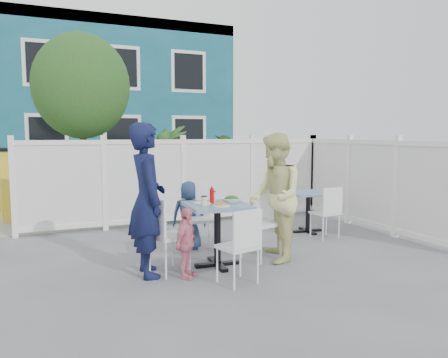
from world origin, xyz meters
name	(u,v)px	position (x,y,z in m)	size (l,w,h in m)	color
ground	(229,257)	(0.00, 0.00, 0.00)	(80.00, 80.00, 0.00)	slate
near_sidewalk	(160,212)	(0.00, 3.80, 0.01)	(24.00, 2.60, 0.01)	gray
street	(128,191)	(0.00, 7.50, 0.00)	(24.00, 5.00, 0.01)	black
far_sidewalk	(112,181)	(0.00, 10.60, 0.01)	(24.00, 1.60, 0.01)	gray
building	(85,103)	(-0.50, 14.00, 3.00)	(11.00, 6.00, 6.00)	#145263
fence_back	(183,183)	(0.10, 2.40, 0.78)	(5.86, 0.08, 1.60)	white
fence_right	(371,186)	(3.00, 0.60, 0.78)	(0.08, 3.66, 1.60)	white
tree	(81,86)	(-1.60, 3.30, 2.59)	(1.80, 1.62, 3.59)	#382316
utility_cabinet	(21,186)	(-2.74, 4.00, 0.69)	(0.74, 0.53, 1.37)	gold
potted_shrub_a	(165,172)	(-0.07, 3.10, 0.93)	(1.05, 1.05, 1.87)	#213F16
potted_shrub_b	(249,174)	(1.78, 3.00, 0.84)	(1.51, 1.31, 1.68)	#213F16
main_table	(217,218)	(-0.31, -0.32, 0.63)	(0.82, 0.82, 0.81)	slate
spare_table	(308,201)	(1.87, 0.87, 0.55)	(0.73, 0.73, 0.71)	slate
chair_left	(164,230)	(-1.03, -0.36, 0.55)	(0.52, 0.53, 0.94)	white
chair_right	(266,216)	(0.45, -0.22, 0.59)	(0.55, 0.56, 1.01)	white
chair_back	(198,212)	(-0.30, 0.46, 0.58)	(0.52, 0.50, 1.00)	white
chair_near	(242,241)	(-0.33, -1.09, 0.51)	(0.47, 0.46, 0.87)	white
chair_spare	(328,209)	(1.89, 0.33, 0.50)	(0.41, 0.40, 0.85)	white
man	(147,200)	(-1.22, -0.32, 0.92)	(0.67, 0.44, 1.84)	#0F1538
woman	(275,197)	(0.50, -0.38, 0.86)	(0.84, 0.65, 1.73)	#D3DA45
boy	(189,215)	(-0.39, 0.61, 0.51)	(0.50, 0.32, 1.02)	navy
toddler	(186,243)	(-0.83, -0.61, 0.42)	(0.50, 0.21, 0.85)	pink
plate_main	(221,205)	(-0.32, -0.48, 0.82)	(0.22, 0.22, 0.01)	white
plate_side	(202,203)	(-0.48, -0.22, 0.82)	(0.22, 0.22, 0.01)	white
salad_bowl	(231,200)	(-0.10, -0.29, 0.84)	(0.25, 0.25, 0.06)	white
coffee_cup_a	(204,201)	(-0.51, -0.38, 0.87)	(0.08, 0.08, 0.11)	beige
coffee_cup_b	(213,197)	(-0.28, -0.07, 0.87)	(0.08, 0.08, 0.12)	beige
ketchup_bottle	(212,196)	(-0.35, -0.24, 0.91)	(0.06, 0.06, 0.19)	#B8050D
salt_shaker	(205,199)	(-0.40, -0.10, 0.85)	(0.03, 0.03, 0.07)	white
pepper_shaker	(205,199)	(-0.37, -0.05, 0.84)	(0.03, 0.03, 0.06)	black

